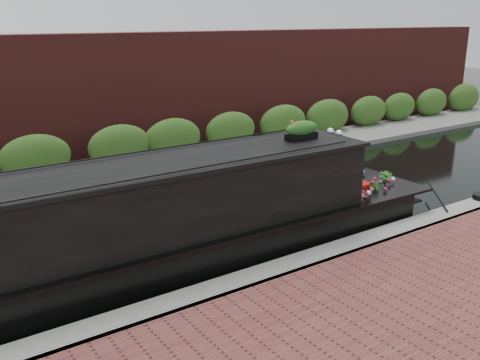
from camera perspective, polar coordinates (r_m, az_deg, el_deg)
ground at (r=12.38m, az=-4.27°, el=-4.35°), size 80.00×80.00×0.00m
near_bank_coping at (r=9.91m, az=5.61°, el=-10.10°), size 40.00×0.60×0.50m
far_bank_path at (r=15.96m, az=-11.94°, el=0.27°), size 40.00×2.40×0.34m
far_hedge at (r=16.76m, az=-13.15°, el=1.00°), size 40.00×1.10×2.80m
far_brick_wall at (r=18.67m, az=-15.56°, el=2.46°), size 40.00×1.00×8.00m
narrowboat at (r=9.94m, az=-6.80°, el=-5.02°), size 11.43×2.29×2.67m
rope_fender at (r=13.93m, az=16.31°, el=-1.83°), size 0.32×0.36×0.32m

